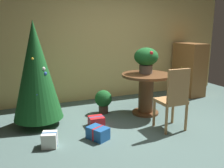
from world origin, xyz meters
TOP-DOWN VIEW (x-y plane):
  - ground_plane at (0.00, 0.00)m, footprint 6.60×6.60m
  - back_wall_panel at (0.00, 2.20)m, footprint 6.00×0.10m
  - round_dining_table at (0.23, 0.87)m, footprint 0.92×0.92m
  - flower_vase at (0.25, 0.93)m, footprint 0.44×0.44m
  - wooden_chair_near at (0.23, 0.03)m, footprint 0.42×0.39m
  - holiday_tree at (-1.70, 1.09)m, footprint 0.81×0.81m
  - gift_box_cream at (-1.66, 0.22)m, footprint 0.25×0.25m
  - gift_box_red at (-0.83, 0.66)m, footprint 0.25×0.23m
  - gift_box_blue at (-0.97, 0.19)m, footprint 0.33×0.37m
  - wooden_cabinet at (1.89, 1.66)m, footprint 0.46×0.77m
  - potted_plant at (-0.50, 1.19)m, footprint 0.32×0.32m

SIDE VIEW (x-z plane):
  - ground_plane at x=0.00m, z-range 0.00..0.00m
  - gift_box_red at x=-0.83m, z-range 0.00..0.16m
  - gift_box_blue at x=-0.97m, z-range 0.00..0.18m
  - gift_box_cream at x=-1.66m, z-range 0.00..0.21m
  - potted_plant at x=-0.50m, z-range 0.04..0.49m
  - round_dining_table at x=0.23m, z-range 0.10..0.87m
  - wooden_chair_near at x=0.23m, z-range 0.05..1.06m
  - wooden_cabinet at x=1.89m, z-range 0.00..1.24m
  - holiday_tree at x=-1.70m, z-range 0.06..1.78m
  - flower_vase at x=0.25m, z-range 0.81..1.29m
  - back_wall_panel at x=0.00m, z-range 0.00..2.60m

